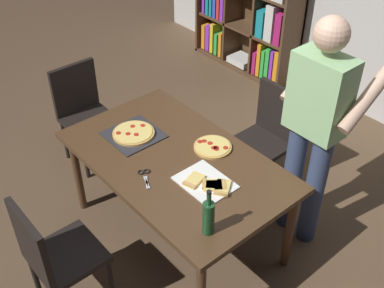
# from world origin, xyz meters

# --- Properties ---
(ground_plane) EXTENTS (12.00, 12.00, 0.00)m
(ground_plane) POSITION_xyz_m (0.00, 0.00, 0.00)
(ground_plane) COLOR brown
(dining_table) EXTENTS (1.62, 0.97, 0.75)m
(dining_table) POSITION_xyz_m (0.00, 0.00, 0.68)
(dining_table) COLOR #4C331E
(dining_table) RESTS_ON ground_plane
(chair_near_camera) EXTENTS (0.42, 0.42, 0.90)m
(chair_near_camera) POSITION_xyz_m (-0.00, -0.97, 0.51)
(chair_near_camera) COLOR black
(chair_near_camera) RESTS_ON ground_plane
(chair_far_side) EXTENTS (0.42, 0.42, 0.90)m
(chair_far_side) POSITION_xyz_m (0.00, 0.97, 0.51)
(chair_far_side) COLOR black
(chair_far_side) RESTS_ON ground_plane
(chair_left_end) EXTENTS (0.42, 0.42, 0.90)m
(chair_left_end) POSITION_xyz_m (-1.30, 0.00, 0.51)
(chair_left_end) COLOR black
(chair_left_end) RESTS_ON ground_plane
(person_serving_pizza) EXTENTS (0.55, 0.54, 1.75)m
(person_serving_pizza) POSITION_xyz_m (0.56, 0.75, 1.00)
(person_serving_pizza) COLOR #38476B
(person_serving_pizza) RESTS_ON ground_plane
(pepperoni_pizza_on_tray) EXTENTS (0.37, 0.37, 0.04)m
(pepperoni_pizza_on_tray) POSITION_xyz_m (-0.40, -0.06, 0.77)
(pepperoni_pizza_on_tray) COLOR #2D2D33
(pepperoni_pizza_on_tray) RESTS_ON dining_table
(pizza_slices_on_towel) EXTENTS (0.38, 0.28, 0.03)m
(pizza_slices_on_towel) POSITION_xyz_m (0.35, -0.01, 0.76)
(pizza_slices_on_towel) COLOR white
(pizza_slices_on_towel) RESTS_ON dining_table
(wine_bottle) EXTENTS (0.07, 0.07, 0.32)m
(wine_bottle) POSITION_xyz_m (0.64, -0.28, 0.87)
(wine_bottle) COLOR #194723
(wine_bottle) RESTS_ON dining_table
(kitchen_scissors) EXTENTS (0.20, 0.13, 0.01)m
(kitchen_scissors) POSITION_xyz_m (0.01, -0.27, 0.76)
(kitchen_scissors) COLOR silver
(kitchen_scissors) RESTS_ON dining_table
(second_pizza_plain) EXTENTS (0.27, 0.27, 0.03)m
(second_pizza_plain) POSITION_xyz_m (0.08, 0.27, 0.76)
(second_pizza_plain) COLOR tan
(second_pizza_plain) RESTS_ON dining_table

